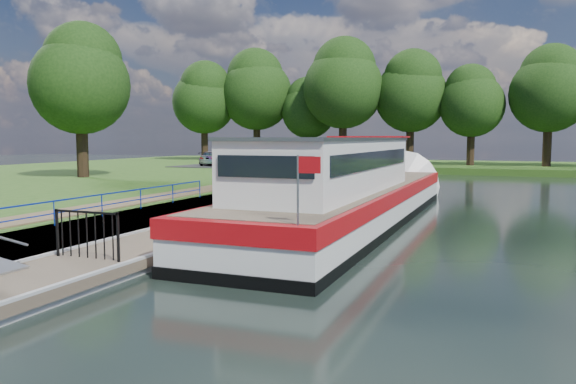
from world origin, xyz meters
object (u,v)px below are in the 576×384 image
at_px(car_c, 212,158).
at_px(car_d, 310,158).
at_px(pontoon, 270,212).
at_px(car_b, 276,159).
at_px(barge, 354,194).
at_px(car_a, 307,160).

distance_m(car_c, car_d, 8.78).
relative_size(pontoon, car_b, 8.38).
bearing_deg(car_d, car_b, -136.98).
height_order(car_b, car_d, car_d).
bearing_deg(pontoon, car_c, 124.37).
bearing_deg(car_c, car_b, 173.89).
height_order(barge, car_c, barge).
height_order(pontoon, car_c, car_c).
height_order(car_a, car_d, car_d).
bearing_deg(barge, car_b, 119.33).
bearing_deg(car_b, car_c, 106.51).
height_order(car_c, car_d, car_d).
relative_size(barge, car_c, 5.06).
height_order(barge, car_b, barge).
bearing_deg(pontoon, car_a, 106.06).
relative_size(pontoon, car_c, 7.17).
bearing_deg(car_b, pontoon, -151.98).
xyz_separation_m(barge, car_d, (-11.20, 26.60, 0.36)).
bearing_deg(car_a, car_c, 169.69).
xyz_separation_m(car_b, car_c, (-5.69, -1.10, 0.02)).
relative_size(car_a, car_c, 0.83).
relative_size(pontoon, car_a, 8.63).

